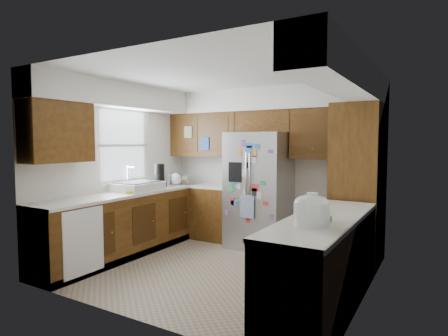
{
  "coord_description": "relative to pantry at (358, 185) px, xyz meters",
  "views": [
    {
      "loc": [
        2.48,
        -4.09,
        1.65
      ],
      "look_at": [
        -0.13,
        0.35,
        1.29
      ],
      "focal_mm": 30.0,
      "sensor_mm": 36.0,
      "label": 1
    }
  ],
  "objects": [
    {
      "name": "bridge_cabinet",
      "position": [
        -1.5,
        0.28,
        0.9
      ],
      "size": [
        0.96,
        0.34,
        0.35
      ],
      "primitive_type": "cube",
      "color": "#40210C",
      "rests_on": "fridge"
    },
    {
      "name": "floor",
      "position": [
        -1.5,
        -1.15,
        -1.07
      ],
      "size": [
        3.6,
        3.6,
        0.0
      ],
      "primitive_type": "plane",
      "color": "tan",
      "rests_on": "ground"
    },
    {
      "name": "left_counter_run",
      "position": [
        -2.86,
        -1.12,
        -0.65
      ],
      "size": [
        1.36,
        3.2,
        0.92
      ],
      "color": "#40210C",
      "rests_on": "ground"
    },
    {
      "name": "fridge_top_items",
      "position": [
        -1.67,
        0.28,
        1.21
      ],
      "size": [
        0.84,
        0.31,
        0.31
      ],
      "color": "#2558A3",
      "rests_on": "bridge_cabinet"
    },
    {
      "name": "sink_assembly",
      "position": [
        -3.0,
        -1.05,
        -0.09
      ],
      "size": [
        0.52,
        0.72,
        0.37
      ],
      "color": "white",
      "rests_on": "left_counter_run"
    },
    {
      "name": "fridge",
      "position": [
        -1.5,
        0.05,
        -0.17
      ],
      "size": [
        0.9,
        0.79,
        1.8
      ],
      "color": "#ABACB1",
      "rests_on": "ground"
    },
    {
      "name": "room_shell",
      "position": [
        -1.61,
        -0.79,
        0.75
      ],
      "size": [
        3.64,
        3.24,
        2.52
      ],
      "color": "white",
      "rests_on": "ground"
    },
    {
      "name": "right_counter_run",
      "position": [
        0.0,
        -1.62,
        -0.65
      ],
      "size": [
        0.63,
        2.25,
        0.92
      ],
      "color": "#40210C",
      "rests_on": "ground"
    },
    {
      "name": "paper_towel",
      "position": [
        -0.11,
        -1.68,
        -0.04
      ],
      "size": [
        0.11,
        0.11,
        0.24
      ],
      "primitive_type": "cylinder",
      "color": "white",
      "rests_on": "right_counter_run"
    },
    {
      "name": "pantry",
      "position": [
        0.0,
        0.0,
        0.0
      ],
      "size": [
        0.6,
        0.9,
        2.15
      ],
      "primitive_type": "cube",
      "color": "#40210C",
      "rests_on": "ground"
    },
    {
      "name": "left_counter_clutter",
      "position": [
        -2.98,
        -0.35,
        -0.02
      ],
      "size": [
        0.32,
        0.77,
        0.38
      ],
      "color": "black",
      "rests_on": "left_counter_run"
    },
    {
      "name": "rice_cooker",
      "position": [
        -0.0,
        -2.06,
        -0.01
      ],
      "size": [
        0.32,
        0.31,
        0.27
      ],
      "color": "silver",
      "rests_on": "right_counter_run"
    }
  ]
}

